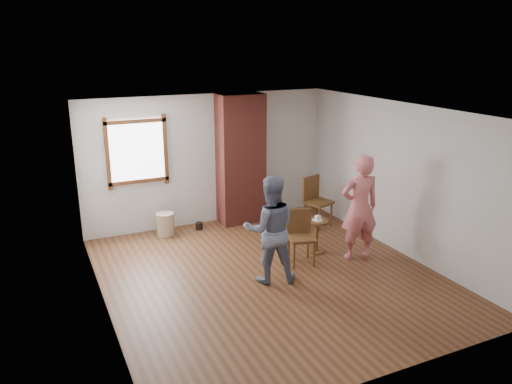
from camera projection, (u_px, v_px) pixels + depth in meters
ground at (269, 276)px, 7.91m from camera, size 5.50×5.50×0.00m
room_shell at (250, 157)px, 7.89m from camera, size 5.04×5.52×2.62m
brick_chimney at (241, 160)px, 9.94m from camera, size 0.90×0.50×2.60m
stoneware_crock at (165, 224)px, 9.51m from camera, size 0.40×0.40×0.44m
dark_pot at (199, 226)px, 9.83m from camera, size 0.18×0.18×0.14m
dining_chair_left at (300, 233)px, 8.28m from camera, size 0.51×0.51×0.90m
dining_chair_right at (315, 198)px, 9.94m from camera, size 0.58×0.58×0.99m
side_table at (317, 231)px, 8.67m from camera, size 0.40×0.40×0.60m
cake_plate at (317, 220)px, 8.62m from camera, size 0.18×0.18×0.01m
cake_slice at (318, 218)px, 8.61m from camera, size 0.08×0.07×0.06m
man at (270, 229)px, 7.53m from camera, size 0.96×0.85×1.68m
person_pink at (360, 208)px, 8.30m from camera, size 0.73×0.54×1.81m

